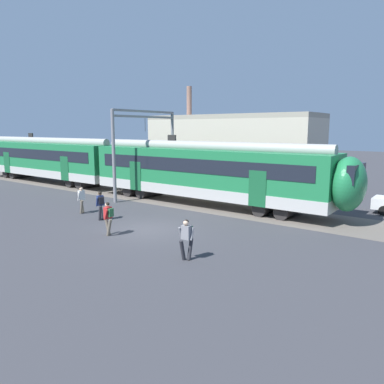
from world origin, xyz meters
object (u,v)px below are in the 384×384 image
(pedestrian_navy, at_px, (100,203))
(pedestrian_grey, at_px, (187,236))
(pedestrian_white, at_px, (81,197))
(pedestrian_red, at_px, (108,216))
(commuter_train, at_px, (118,165))

(pedestrian_navy, height_order, pedestrian_grey, same)
(pedestrian_white, bearing_deg, pedestrian_navy, -10.83)
(pedestrian_white, relative_size, pedestrian_red, 1.00)
(pedestrian_red, xyz_separation_m, pedestrian_grey, (5.18, -0.46, 0.00))
(commuter_train, relative_size, pedestrian_navy, 22.83)
(commuter_train, bearing_deg, pedestrian_grey, -33.28)
(pedestrian_white, height_order, pedestrian_red, same)
(pedestrian_navy, bearing_deg, commuter_train, 132.08)
(commuter_train, distance_m, pedestrian_navy, 9.83)
(pedestrian_white, bearing_deg, commuter_train, 121.64)
(commuter_train, distance_m, pedestrian_white, 8.07)
(pedestrian_white, distance_m, pedestrian_navy, 2.40)
(commuter_train, height_order, pedestrian_red, commuter_train)
(pedestrian_navy, distance_m, pedestrian_red, 3.31)
(pedestrian_grey, bearing_deg, pedestrian_red, 174.91)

